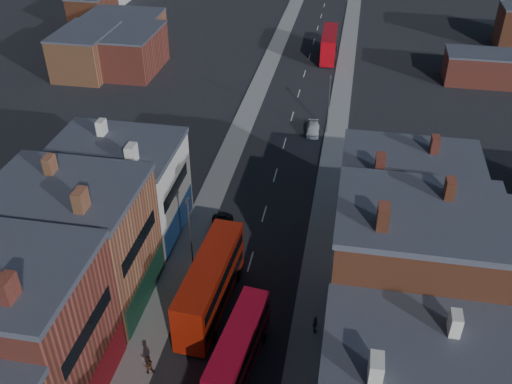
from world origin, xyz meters
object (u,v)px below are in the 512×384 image
at_px(car_3, 313,129).
at_px(ped_3, 315,324).
at_px(bus_1, 238,350).
at_px(bus_2, 329,44).
at_px(ped_1, 148,365).
at_px(bus_0, 210,283).
at_px(car_2, 221,229).

height_order(car_3, ped_3, ped_3).
relative_size(bus_1, bus_2, 0.92).
relative_size(ped_1, ped_3, 1.01).
height_order(bus_0, bus_2, bus_0).
bearing_deg(ped_1, ped_3, -172.73).
relative_size(bus_1, ped_3, 5.71).
bearing_deg(car_3, car_2, -110.41).
distance_m(bus_1, ped_3, 7.42).
height_order(bus_0, ped_1, bus_0).
height_order(bus_1, ped_3, bus_1).
relative_size(bus_1, car_3, 2.43).
height_order(bus_1, car_3, bus_1).
relative_size(car_2, ped_1, 2.75).
bearing_deg(bus_2, bus_0, -96.54).
height_order(bus_1, ped_1, bus_1).
relative_size(car_2, ped_3, 2.77).
height_order(bus_2, ped_3, bus_2).
xyz_separation_m(bus_1, car_2, (-5.30, 16.46, -1.60)).
height_order(car_2, ped_1, ped_1).
bearing_deg(car_3, ped_1, -105.30).
relative_size(bus_0, ped_1, 6.89).
distance_m(bus_2, car_3, 28.54).
bearing_deg(ped_3, bus_0, 85.14).
xyz_separation_m(bus_0, ped_3, (9.25, -1.41, -1.79)).
height_order(bus_0, bus_1, bus_0).
bearing_deg(ped_3, bus_1, 134.99).
bearing_deg(ped_1, bus_0, -131.60).
height_order(bus_0, car_2, bus_0).
relative_size(car_3, ped_3, 2.35).
bearing_deg(car_2, car_3, 65.39).
xyz_separation_m(car_3, ped_1, (-8.68, -41.83, 0.40)).
distance_m(bus_0, car_3, 34.50).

